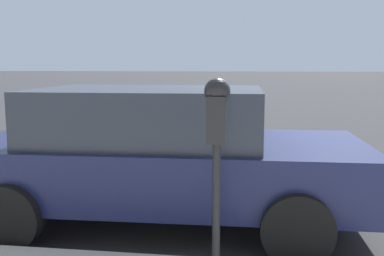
{
  "coord_description": "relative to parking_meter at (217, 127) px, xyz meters",
  "views": [
    {
      "loc": [
        -5.71,
        0.43,
        1.73
      ],
      "look_at": [
        -2.35,
        0.9,
        1.24
      ],
      "focal_mm": 42.0,
      "sensor_mm": 36.0,
      "label": 1
    }
  ],
  "objects": [
    {
      "name": "ground_plane",
      "position": [
        2.5,
        -0.7,
        -1.28
      ],
      "size": [
        220.0,
        220.0,
        0.0
      ],
      "primitive_type": "plane",
      "color": "#2B2B2D"
    },
    {
      "name": "parking_meter",
      "position": [
        0.0,
        0.0,
        0.0
      ],
      "size": [
        0.21,
        0.19,
        1.49
      ],
      "color": "black",
      "rests_on": "sidewalk"
    },
    {
      "name": "car_navy",
      "position": [
        1.5,
        0.73,
        -0.5
      ],
      "size": [
        2.19,
        4.28,
        1.47
      ],
      "rotation": [
        0.0,
        0.0,
        3.17
      ],
      "color": "#14193D",
      "rests_on": "ground_plane"
    }
  ]
}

